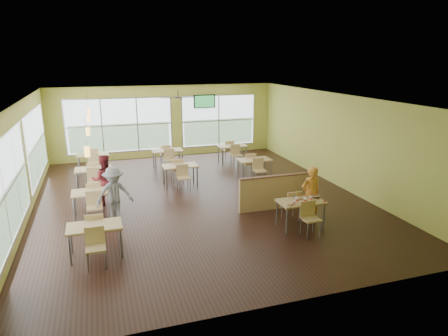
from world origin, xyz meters
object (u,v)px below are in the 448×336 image
at_px(food_basket, 316,196).
at_px(man_plaid, 310,194).
at_px(half_wall_divider, 277,192).
at_px(main_table, 301,205).

bearing_deg(food_basket, man_plaid, 102.19).
bearing_deg(half_wall_divider, man_plaid, -68.68).
bearing_deg(food_basket, half_wall_divider, 110.02).
relative_size(man_plaid, food_basket, 6.74).
bearing_deg(man_plaid, food_basket, 98.60).
relative_size(main_table, half_wall_divider, 0.63).
height_order(half_wall_divider, man_plaid, man_plaid).
bearing_deg(main_table, man_plaid, 33.45).
height_order(half_wall_divider, food_basket, half_wall_divider).
distance_m(man_plaid, food_basket, 0.21).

